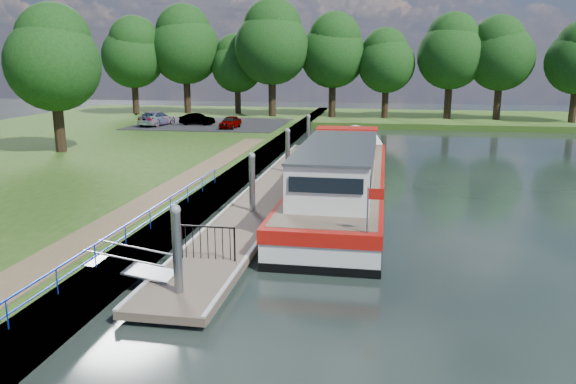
% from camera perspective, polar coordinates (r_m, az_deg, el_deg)
% --- Properties ---
extents(ground, '(160.00, 160.00, 0.00)m').
position_cam_1_polar(ground, '(16.90, -10.35, -10.55)').
color(ground, black).
rests_on(ground, ground).
extents(bank_edge, '(1.10, 90.00, 0.78)m').
position_cam_1_polar(bank_edge, '(31.22, -5.44, 1.35)').
color(bank_edge, '#473D2D').
rests_on(bank_edge, ground).
extents(far_bank, '(60.00, 18.00, 0.60)m').
position_cam_1_polar(far_bank, '(67.11, 15.37, 7.17)').
color(far_bank, '#264614').
rests_on(far_bank, ground).
extents(footpath, '(1.60, 40.00, 0.05)m').
position_cam_1_polar(footpath, '(25.28, -13.65, -0.81)').
color(footpath, brown).
rests_on(footpath, riverbank).
extents(carpark, '(14.00, 12.00, 0.06)m').
position_cam_1_polar(carpark, '(55.35, -7.73, 6.87)').
color(carpark, black).
rests_on(carpark, riverbank).
extents(blue_fence, '(0.04, 18.04, 0.72)m').
position_cam_1_polar(blue_fence, '(20.09, -14.98, -2.97)').
color(blue_fence, '#0C2DBF').
rests_on(blue_fence, riverbank).
extents(pontoon, '(2.50, 30.00, 0.56)m').
position_cam_1_polar(pontoon, '(28.79, -1.56, -0.01)').
color(pontoon, brown).
rests_on(pontoon, ground).
extents(mooring_piles, '(0.30, 27.30, 3.55)m').
position_cam_1_polar(mooring_piles, '(28.56, -1.57, 2.13)').
color(mooring_piles, gray).
rests_on(mooring_piles, ground).
extents(gangway, '(2.58, 1.00, 0.92)m').
position_cam_1_polar(gangway, '(17.78, -15.54, -7.44)').
color(gangway, '#A5A8AD').
rests_on(gangway, ground).
extents(gate_panel, '(1.85, 0.05, 1.15)m').
position_cam_1_polar(gate_panel, '(18.44, -8.17, -4.62)').
color(gate_panel, black).
rests_on(gate_panel, ground).
extents(barge, '(4.36, 21.15, 4.78)m').
position_cam_1_polar(barge, '(27.96, 5.61, 1.43)').
color(barge, black).
rests_on(barge, ground).
extents(horizon_trees, '(54.38, 10.03, 12.87)m').
position_cam_1_polar(horizon_trees, '(63.58, 3.42, 14.20)').
color(horizon_trees, '#332316').
rests_on(horizon_trees, ground).
extents(bank_tree_a, '(6.12, 6.12, 9.72)m').
position_cam_1_polar(bank_tree_a, '(40.72, -22.71, 12.56)').
color(bank_tree_a, '#332316').
rests_on(bank_tree_a, riverbank).
extents(car_a, '(1.53, 3.34, 1.11)m').
position_cam_1_polar(car_a, '(51.31, -5.89, 7.09)').
color(car_a, '#999999').
rests_on(car_a, carpark).
extents(car_b, '(3.30, 1.22, 1.08)m').
position_cam_1_polar(car_b, '(54.48, -9.22, 7.32)').
color(car_b, '#999999').
rests_on(car_b, carpark).
extents(car_c, '(2.50, 4.83, 1.34)m').
position_cam_1_polar(car_c, '(54.74, -13.21, 7.31)').
color(car_c, '#999999').
rests_on(car_c, carpark).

